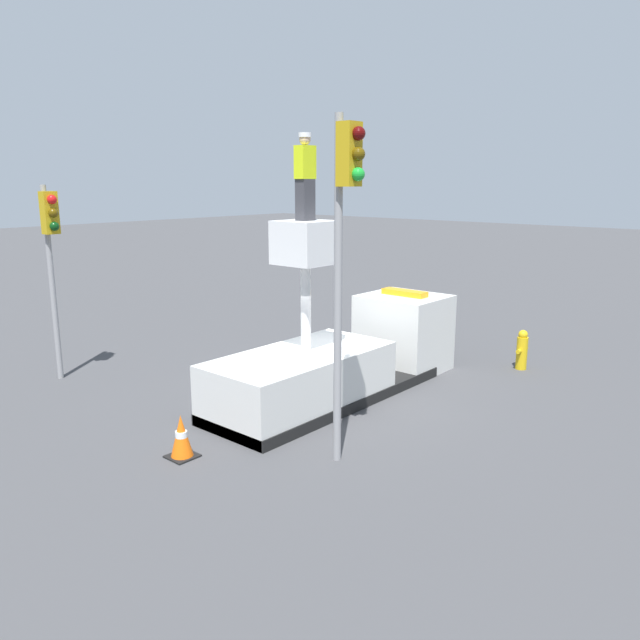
# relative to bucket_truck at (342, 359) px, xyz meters

# --- Properties ---
(ground_plane) EXTENTS (120.00, 120.00, 0.00)m
(ground_plane) POSITION_rel_bucket_truck_xyz_m (-0.52, 0.00, -0.83)
(ground_plane) COLOR #424244
(bucket_truck) EXTENTS (7.07, 2.09, 4.07)m
(bucket_truck) POSITION_rel_bucket_truck_xyz_m (0.00, 0.00, 0.00)
(bucket_truck) COLOR black
(bucket_truck) RESTS_ON ground
(worker) EXTENTS (0.40, 0.26, 1.75)m
(worker) POSITION_rel_bucket_truck_xyz_m (-1.26, 0.00, 4.12)
(worker) COLOR #38383D
(worker) RESTS_ON bucket_truck
(traffic_light_pole) EXTENTS (0.34, 0.57, 5.93)m
(traffic_light_pole) POSITION_rel_bucket_truck_xyz_m (-2.87, -2.33, 3.34)
(traffic_light_pole) COLOR gray
(traffic_light_pole) RESTS_ON ground
(traffic_light_across) EXTENTS (0.34, 0.57, 4.78)m
(traffic_light_across) POSITION_rel_bucket_truck_xyz_m (-3.81, 5.92, 2.56)
(traffic_light_across) COLOR gray
(traffic_light_across) RESTS_ON ground
(fire_hydrant) EXTENTS (0.53, 0.29, 1.06)m
(fire_hydrant) POSITION_rel_bucket_truck_xyz_m (4.57, -2.39, -0.31)
(fire_hydrant) COLOR gold
(fire_hydrant) RESTS_ON ground
(traffic_cone_rear) EXTENTS (0.50, 0.50, 0.80)m
(traffic_cone_rear) POSITION_rel_bucket_truck_xyz_m (-4.63, -0.03, -0.45)
(traffic_cone_rear) COLOR black
(traffic_cone_rear) RESTS_ON ground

